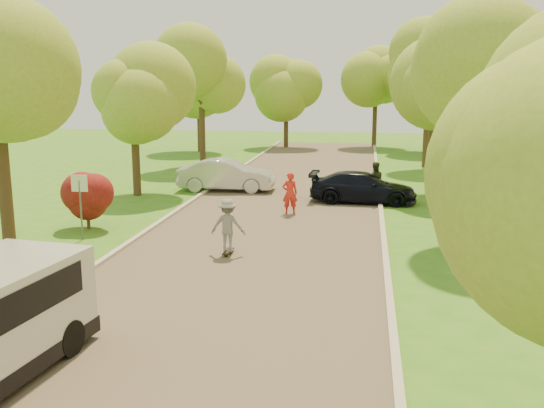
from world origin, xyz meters
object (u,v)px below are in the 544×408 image
Objects in this scene: longboard at (228,251)px; person_striped at (290,193)px; dark_sedan at (363,187)px; person_olive at (375,181)px; street_sign at (80,193)px; skateboarder at (228,225)px; silver_sedan at (227,175)px.

person_striped reaches higher than longboard.
dark_sedan is 2.71× the size of person_olive.
skateboarder is at bearing -10.36° from street_sign.
dark_sedan is at bearing 40.88° from street_sign.
silver_sedan is 11.04m from skateboarder.
skateboarder is (-0.00, 0.00, 0.82)m from longboard.
person_striped is at bearing 38.76° from street_sign.
person_striped reaches higher than silver_sedan.
skateboarder reaches higher than longboard.
skateboarder is 10.52m from person_olive.
dark_sedan is at bearing 48.22° from person_olive.
silver_sedan is at bearing -77.37° from longboard.
street_sign is at bearing 23.45° from person_striped.
dark_sedan is 2.85× the size of skateboarder.
street_sign is 10.18m from silver_sedan.
person_striped is (-2.83, -2.84, 0.17)m from dark_sedan.
street_sign is at bearing 162.92° from silver_sedan.
street_sign reaches higher than person_striped.
skateboarder reaches higher than dark_sedan.
silver_sedan is at bearing 75.08° from street_sign.
dark_sedan is 9.68m from longboard.
silver_sedan is 11.06m from longboard.
silver_sedan is at bearing -16.72° from person_olive.
person_olive reaches higher than longboard.
longboard is (5.15, -0.94, -1.47)m from street_sign.
skateboarder is at bearing 58.10° from person_olive.
silver_sedan is at bearing -77.37° from skateboarder.
person_striped is 0.99× the size of person_olive.
person_striped is 4.87m from person_olive.
longboard is 10.55m from person_olive.
person_olive reaches higher than person_striped.
street_sign is 5.44m from longboard.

